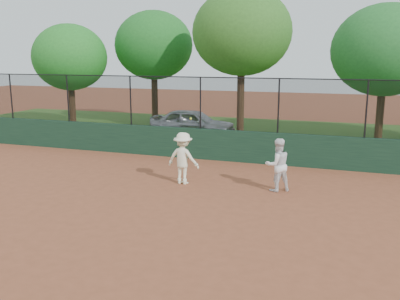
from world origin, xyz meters
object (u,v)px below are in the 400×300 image
(player_main, at_px, (183,158))
(tree_1, at_px, (154,46))
(player_second, at_px, (277,165))
(tree_0, at_px, (70,58))
(tree_3, at_px, (385,50))
(tree_2, at_px, (242,32))
(parked_car, at_px, (192,123))

(player_main, distance_m, tree_1, 12.84)
(tree_1, bearing_deg, player_second, -50.00)
(tree_0, relative_size, tree_1, 0.88)
(tree_1, height_order, tree_3, tree_1)
(tree_3, bearing_deg, tree_0, -175.99)
(player_main, bearing_deg, tree_2, 92.42)
(parked_car, bearing_deg, tree_2, -63.68)
(player_main, distance_m, tree_0, 13.26)
(player_main, xyz_separation_m, tree_0, (-9.84, 8.33, 3.06))
(tree_3, bearing_deg, tree_1, 173.80)
(tree_3, bearing_deg, player_main, -122.96)
(tree_1, bearing_deg, tree_2, -18.91)
(tree_0, distance_m, tree_2, 9.56)
(player_main, bearing_deg, parked_car, 107.97)
(tree_0, height_order, tree_2, tree_2)
(player_second, relative_size, tree_2, 0.22)
(player_main, bearing_deg, player_second, 3.87)
(player_main, height_order, tree_1, tree_1)
(player_main, height_order, tree_0, tree_0)
(player_second, relative_size, player_main, 0.74)
(tree_2, bearing_deg, parked_car, -151.02)
(tree_1, height_order, tree_2, tree_2)
(parked_car, distance_m, tree_3, 9.47)
(parked_car, bearing_deg, tree_0, 82.29)
(tree_2, bearing_deg, tree_3, 5.23)
(parked_car, xyz_separation_m, tree_2, (2.12, 1.17, 4.36))
(tree_0, bearing_deg, parked_car, -5.05)
(tree_2, bearing_deg, tree_0, -176.83)
(player_main, xyz_separation_m, tree_1, (-5.93, 10.76, 3.72))
(tree_2, bearing_deg, player_main, -87.58)
(tree_0, distance_m, tree_1, 4.65)
(parked_car, height_order, player_main, player_main)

